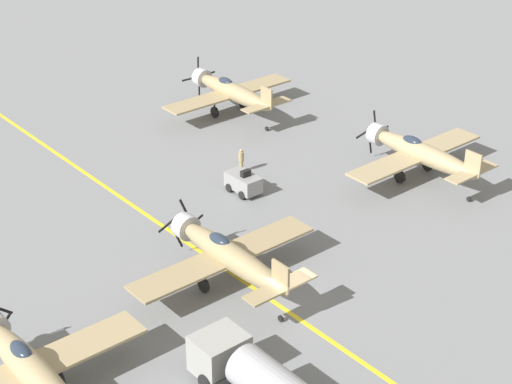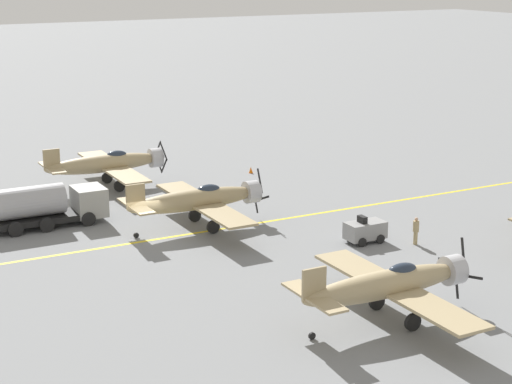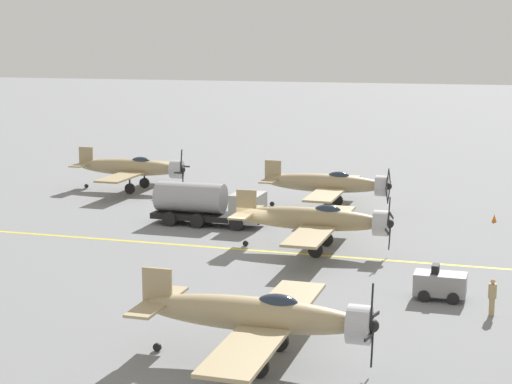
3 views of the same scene
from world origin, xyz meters
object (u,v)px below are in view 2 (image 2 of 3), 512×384
(airplane_mid_center, at_px, (199,200))
(tow_tractor, at_px, (365,230))
(ground_crew_walking, at_px, (416,230))
(traffic_cone, at_px, (251,170))
(airplane_mid_right, at_px, (390,284))
(airplane_mid_left, at_px, (108,164))
(fuel_tanker, at_px, (48,205))

(airplane_mid_center, xyz_separation_m, tow_tractor, (7.81, 8.24, -1.22))
(ground_crew_walking, relative_size, traffic_cone, 3.28)
(airplane_mid_center, bearing_deg, airplane_mid_right, 19.38)
(airplane_mid_right, relative_size, traffic_cone, 21.82)
(airplane_mid_center, height_order, tow_tractor, airplane_mid_center)
(ground_crew_walking, bearing_deg, airplane_mid_left, -150.74)
(airplane_mid_left, relative_size, tow_tractor, 4.62)
(tow_tractor, height_order, traffic_cone, tow_tractor)
(airplane_mid_left, xyz_separation_m, airplane_mid_right, (31.88, 3.95, 0.00))
(airplane_mid_left, bearing_deg, airplane_mid_right, 19.35)
(airplane_mid_right, height_order, traffic_cone, airplane_mid_right)
(ground_crew_walking, bearing_deg, fuel_tanker, -127.08)
(fuel_tanker, distance_m, tow_tractor, 21.61)
(airplane_mid_left, xyz_separation_m, tow_tractor, (20.95, 10.20, -1.22))
(tow_tractor, bearing_deg, traffic_cone, 173.81)
(fuel_tanker, relative_size, ground_crew_walking, 4.43)
(tow_tractor, bearing_deg, airplane_mid_center, -133.45)
(airplane_mid_left, distance_m, airplane_mid_right, 32.13)
(fuel_tanker, xyz_separation_m, tow_tractor, (13.06, 17.20, -0.72))
(fuel_tanker, height_order, ground_crew_walking, fuel_tanker)
(fuel_tanker, height_order, tow_tractor, fuel_tanker)
(tow_tractor, bearing_deg, fuel_tanker, -127.20)
(ground_crew_walking, distance_m, traffic_cone, 21.88)
(airplane_mid_right, relative_size, airplane_mid_center, 1.00)
(fuel_tanker, bearing_deg, traffic_cone, 109.58)
(airplane_mid_left, bearing_deg, airplane_mid_center, 20.75)
(fuel_tanker, bearing_deg, airplane_mid_center, 59.64)
(airplane_mid_left, distance_m, tow_tractor, 23.33)
(tow_tractor, bearing_deg, airplane_mid_right, -29.75)
(fuel_tanker, bearing_deg, airplane_mid_left, 138.42)
(airplane_mid_left, distance_m, traffic_cone, 12.53)
(airplane_mid_center, xyz_separation_m, fuel_tanker, (-5.25, -8.96, -0.50))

